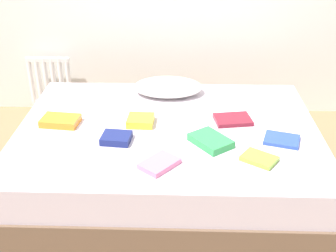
{
  "coord_description": "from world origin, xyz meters",
  "views": [
    {
      "loc": [
        0.08,
        -2.52,
        1.85
      ],
      "look_at": [
        0.0,
        0.05,
        0.48
      ],
      "focal_mm": 46.65,
      "sensor_mm": 36.0,
      "label": 1
    }
  ],
  "objects": [
    {
      "name": "textbook_yellow",
      "position": [
        -0.18,
        0.04,
        0.52
      ],
      "size": [
        0.18,
        0.17,
        0.05
      ],
      "primitive_type": "cube",
      "rotation": [
        0.0,
        0.0,
        -0.05
      ],
      "color": "yellow",
      "rests_on": "bed"
    },
    {
      "name": "textbook_blue",
      "position": [
        0.71,
        -0.16,
        0.51
      ],
      "size": [
        0.25,
        0.22,
        0.02
      ],
      "primitive_type": "cube",
      "rotation": [
        0.0,
        0.0,
        -0.3
      ],
      "color": "#2847B7",
      "rests_on": "bed"
    },
    {
      "name": "ground_plane",
      "position": [
        0.0,
        0.0,
        0.0
      ],
      "size": [
        8.0,
        8.0,
        0.0
      ],
      "primitive_type": "plane",
      "color": "#93704C"
    },
    {
      "name": "bed",
      "position": [
        0.0,
        0.0,
        0.25
      ],
      "size": [
        2.0,
        1.5,
        0.5
      ],
      "color": "brown",
      "rests_on": "ground"
    },
    {
      "name": "textbook_maroon",
      "position": [
        0.43,
        0.09,
        0.51
      ],
      "size": [
        0.26,
        0.21,
        0.03
      ],
      "primitive_type": "cube",
      "rotation": [
        0.0,
        0.0,
        0.17
      ],
      "color": "maroon",
      "rests_on": "bed"
    },
    {
      "name": "textbook_green",
      "position": [
        0.27,
        -0.21,
        0.52
      ],
      "size": [
        0.29,
        0.3,
        0.05
      ],
      "primitive_type": "cube",
      "rotation": [
        0.0,
        0.0,
        -0.92
      ],
      "color": "green",
      "rests_on": "bed"
    },
    {
      "name": "textbook_lime",
      "position": [
        0.54,
        -0.39,
        0.51
      ],
      "size": [
        0.23,
        0.22,
        0.03
      ],
      "primitive_type": "cube",
      "rotation": [
        0.0,
        0.0,
        -0.6
      ],
      "color": "#8CC638",
      "rests_on": "bed"
    },
    {
      "name": "textbook_navy",
      "position": [
        -0.31,
        -0.2,
        0.52
      ],
      "size": [
        0.19,
        0.17,
        0.04
      ],
      "primitive_type": "cube",
      "rotation": [
        0.0,
        0.0,
        -0.11
      ],
      "color": "navy",
      "rests_on": "bed"
    },
    {
      "name": "pillow",
      "position": [
        -0.02,
        0.54,
        0.56
      ],
      "size": [
        0.52,
        0.35,
        0.11
      ],
      "primitive_type": "ellipsoid",
      "color": "white",
      "rests_on": "bed"
    },
    {
      "name": "textbook_orange",
      "position": [
        -0.71,
        0.02,
        0.52
      ],
      "size": [
        0.26,
        0.19,
        0.05
      ],
      "primitive_type": "cube",
      "rotation": [
        0.0,
        0.0,
        -0.11
      ],
      "color": "orange",
      "rests_on": "bed"
    },
    {
      "name": "radiator",
      "position": [
        -1.13,
        1.2,
        0.32
      ],
      "size": [
        0.39,
        0.04,
        0.46
      ],
      "color": "white",
      "rests_on": "ground"
    },
    {
      "name": "textbook_pink",
      "position": [
        -0.03,
        -0.47,
        0.52
      ],
      "size": [
        0.25,
        0.26,
        0.03
      ],
      "primitive_type": "cube",
      "rotation": [
        0.0,
        0.0,
        0.87
      ],
      "color": "pink",
      "rests_on": "bed"
    }
  ]
}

